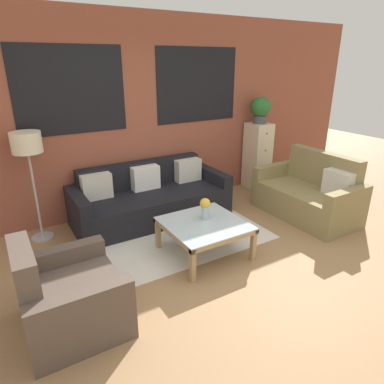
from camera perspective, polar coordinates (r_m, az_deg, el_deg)
The scene contains 11 objects.
ground_plane at distance 3.69m, azimuth 8.29°, elevation -14.89°, with size 16.00×16.00×0.00m, color #9E754C.
wall_back_brick at distance 5.15m, azimuth -8.56°, elevation 12.49°, with size 8.40×0.09×2.80m.
rug at distance 4.57m, azimuth -1.76°, elevation -7.08°, with size 2.13×1.47×0.00m.
couch_dark at distance 4.97m, azimuth -6.91°, elevation -1.23°, with size 2.21×0.88×0.78m.
settee_vintage at distance 5.29m, azimuth 18.88°, elevation -0.53°, with size 0.80×1.48×0.92m.
armchair_corner at distance 3.20m, azimuth -19.92°, elevation -16.26°, with size 0.80×0.89×0.84m.
coffee_table at distance 3.99m, azimuth 2.06°, elevation -5.89°, with size 0.89×0.89×0.40m.
floor_lamp at distance 4.50m, azimuth -25.74°, elevation 6.48°, with size 0.35×0.35×1.38m.
drawer_cabinet at distance 6.19m, azimuth 10.82°, elevation 5.91°, with size 0.36×0.41×1.15m.
potted_plant at distance 6.03m, azimuth 11.36°, elevation 13.47°, with size 0.34×0.34×0.44m.
flower_vase at distance 3.99m, azimuth 2.18°, elevation -2.48°, with size 0.12×0.12×0.26m.
Camera 1 is at (-1.97, -2.26, 2.15)m, focal length 32.00 mm.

